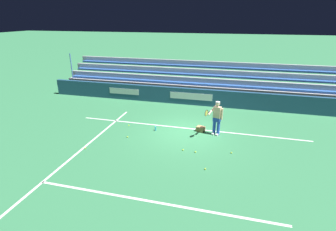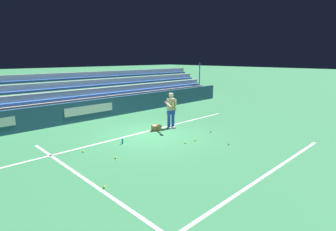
{
  "view_description": "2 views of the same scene",
  "coord_description": "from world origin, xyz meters",
  "px_view_note": "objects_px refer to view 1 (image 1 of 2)",
  "views": [
    {
      "loc": [
        -2.21,
        11.94,
        5.53
      ],
      "look_at": [
        0.59,
        1.35,
        1.35
      ],
      "focal_mm": 28.0,
      "sensor_mm": 36.0,
      "label": 1
    },
    {
      "loc": [
        7.19,
        8.59,
        3.38
      ],
      "look_at": [
        -0.45,
        0.74,
        0.93
      ],
      "focal_mm": 28.0,
      "sensor_mm": 36.0,
      "label": 2
    }
  ],
  "objects_px": {
    "tennis_ball_near_player": "(85,148)",
    "tennis_ball_far_left": "(231,153)",
    "tennis_player": "(217,118)",
    "tennis_ball_far_right": "(129,125)",
    "water_bottle": "(156,129)",
    "tennis_ball_stray_back": "(205,169)",
    "tennis_ball_toward_net": "(195,152)",
    "ball_box_cardboard": "(201,129)",
    "tennis_ball_midcourt": "(183,150)",
    "tennis_ball_on_baseline": "(127,137)"
  },
  "relations": [
    {
      "from": "ball_box_cardboard",
      "to": "tennis_ball_toward_net",
      "type": "relative_size",
      "value": 6.06
    },
    {
      "from": "tennis_player",
      "to": "tennis_ball_near_player",
      "type": "xyz_separation_m",
      "value": [
        5.46,
        2.98,
        -0.86
      ]
    },
    {
      "from": "tennis_ball_far_left",
      "to": "tennis_ball_far_right",
      "type": "relative_size",
      "value": 1.0
    },
    {
      "from": "ball_box_cardboard",
      "to": "tennis_ball_far_right",
      "type": "xyz_separation_m",
      "value": [
        3.83,
        0.3,
        -0.1
      ]
    },
    {
      "from": "water_bottle",
      "to": "tennis_ball_near_player",
      "type": "bearing_deg",
      "value": 47.82
    },
    {
      "from": "tennis_player",
      "to": "tennis_ball_far_left",
      "type": "xyz_separation_m",
      "value": [
        -0.84,
        1.76,
        -0.86
      ]
    },
    {
      "from": "tennis_ball_stray_back",
      "to": "tennis_ball_far_left",
      "type": "xyz_separation_m",
      "value": [
        -0.92,
        -1.56,
        0.0
      ]
    },
    {
      "from": "tennis_ball_near_player",
      "to": "tennis_ball_midcourt",
      "type": "relative_size",
      "value": 1.0
    },
    {
      "from": "tennis_ball_toward_net",
      "to": "tennis_ball_far_left",
      "type": "bearing_deg",
      "value": -167.99
    },
    {
      "from": "tennis_ball_far_right",
      "to": "water_bottle",
      "type": "height_order",
      "value": "water_bottle"
    },
    {
      "from": "ball_box_cardboard",
      "to": "tennis_ball_stray_back",
      "type": "xyz_separation_m",
      "value": [
        -0.69,
        3.53,
        -0.1
      ]
    },
    {
      "from": "tennis_player",
      "to": "tennis_ball_on_baseline",
      "type": "xyz_separation_m",
      "value": [
        4.1,
        1.45,
        -0.86
      ]
    },
    {
      "from": "tennis_ball_on_baseline",
      "to": "tennis_ball_far_left",
      "type": "height_order",
      "value": "same"
    },
    {
      "from": "tennis_ball_on_baseline",
      "to": "tennis_ball_far_right",
      "type": "relative_size",
      "value": 1.0
    },
    {
      "from": "tennis_player",
      "to": "tennis_ball_midcourt",
      "type": "height_order",
      "value": "tennis_player"
    },
    {
      "from": "tennis_ball_toward_net",
      "to": "tennis_ball_stray_back",
      "type": "xyz_separation_m",
      "value": [
        -0.58,
        1.24,
        0.0
      ]
    },
    {
      "from": "tennis_player",
      "to": "ball_box_cardboard",
      "type": "bearing_deg",
      "value": -14.85
    },
    {
      "from": "tennis_ball_near_player",
      "to": "tennis_ball_stray_back",
      "type": "xyz_separation_m",
      "value": [
        -5.37,
        0.34,
        0.0
      ]
    },
    {
      "from": "tennis_ball_toward_net",
      "to": "tennis_ball_midcourt",
      "type": "xyz_separation_m",
      "value": [
        0.56,
        -0.05,
        0.0
      ]
    },
    {
      "from": "tennis_ball_near_player",
      "to": "tennis_ball_stray_back",
      "type": "distance_m",
      "value": 5.38
    },
    {
      "from": "tennis_ball_on_baseline",
      "to": "ball_box_cardboard",
      "type": "bearing_deg",
      "value": -153.59
    },
    {
      "from": "ball_box_cardboard",
      "to": "water_bottle",
      "type": "xyz_separation_m",
      "value": [
        2.25,
        0.51,
        -0.02
      ]
    },
    {
      "from": "tennis_ball_near_player",
      "to": "tennis_ball_far_left",
      "type": "height_order",
      "value": "same"
    },
    {
      "from": "tennis_ball_far_left",
      "to": "tennis_ball_far_right",
      "type": "xyz_separation_m",
      "value": [
        5.44,
        -1.67,
        0.0
      ]
    },
    {
      "from": "tennis_ball_far_right",
      "to": "tennis_player",
      "type": "bearing_deg",
      "value": -178.85
    },
    {
      "from": "tennis_ball_far_left",
      "to": "tennis_ball_far_right",
      "type": "height_order",
      "value": "same"
    },
    {
      "from": "ball_box_cardboard",
      "to": "tennis_ball_toward_net",
      "type": "bearing_deg",
      "value": 92.61
    },
    {
      "from": "tennis_ball_toward_net",
      "to": "tennis_ball_near_player",
      "type": "xyz_separation_m",
      "value": [
        4.79,
        0.9,
        0.0
      ]
    },
    {
      "from": "tennis_player",
      "to": "tennis_ball_far_left",
      "type": "relative_size",
      "value": 25.98
    },
    {
      "from": "tennis_ball_toward_net",
      "to": "tennis_player",
      "type": "bearing_deg",
      "value": -107.82
    },
    {
      "from": "tennis_ball_near_player",
      "to": "tennis_ball_midcourt",
      "type": "xyz_separation_m",
      "value": [
        -4.23,
        -0.95,
        0.0
      ]
    },
    {
      "from": "tennis_ball_near_player",
      "to": "tennis_ball_far_left",
      "type": "bearing_deg",
      "value": -169.02
    },
    {
      "from": "tennis_ball_on_baseline",
      "to": "tennis_ball_midcourt",
      "type": "relative_size",
      "value": 1.0
    },
    {
      "from": "water_bottle",
      "to": "ball_box_cardboard",
      "type": "bearing_deg",
      "value": -167.35
    },
    {
      "from": "tennis_ball_stray_back",
      "to": "tennis_ball_far_left",
      "type": "height_order",
      "value": "same"
    },
    {
      "from": "tennis_ball_far_right",
      "to": "ball_box_cardboard",
      "type": "bearing_deg",
      "value": -175.55
    },
    {
      "from": "tennis_ball_far_right",
      "to": "tennis_ball_near_player",
      "type": "bearing_deg",
      "value": 73.43
    },
    {
      "from": "ball_box_cardboard",
      "to": "tennis_ball_toward_net",
      "type": "height_order",
      "value": "ball_box_cardboard"
    },
    {
      "from": "tennis_ball_near_player",
      "to": "ball_box_cardboard",
      "type": "bearing_deg",
      "value": -145.75
    },
    {
      "from": "ball_box_cardboard",
      "to": "tennis_ball_far_right",
      "type": "height_order",
      "value": "ball_box_cardboard"
    },
    {
      "from": "tennis_ball_toward_net",
      "to": "tennis_ball_stray_back",
      "type": "bearing_deg",
      "value": 115.16
    },
    {
      "from": "tennis_ball_toward_net",
      "to": "tennis_ball_near_player",
      "type": "height_order",
      "value": "same"
    },
    {
      "from": "ball_box_cardboard",
      "to": "tennis_ball_midcourt",
      "type": "relative_size",
      "value": 6.06
    },
    {
      "from": "tennis_ball_midcourt",
      "to": "tennis_ball_near_player",
      "type": "bearing_deg",
      "value": 12.6
    },
    {
      "from": "tennis_ball_midcourt",
      "to": "tennis_ball_on_baseline",
      "type": "bearing_deg",
      "value": -11.65
    },
    {
      "from": "tennis_ball_toward_net",
      "to": "tennis_ball_stray_back",
      "type": "relative_size",
      "value": 1.0
    },
    {
      "from": "tennis_ball_stray_back",
      "to": "tennis_ball_near_player",
      "type": "bearing_deg",
      "value": -3.61
    },
    {
      "from": "tennis_ball_near_player",
      "to": "tennis_ball_far_left",
      "type": "relative_size",
      "value": 1.0
    },
    {
      "from": "ball_box_cardboard",
      "to": "water_bottle",
      "type": "height_order",
      "value": "ball_box_cardboard"
    },
    {
      "from": "tennis_ball_far_right",
      "to": "water_bottle",
      "type": "distance_m",
      "value": 1.59
    }
  ]
}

